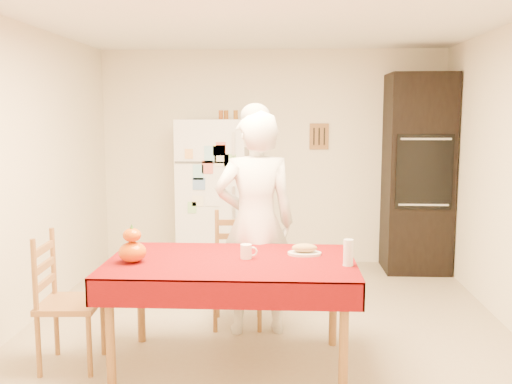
# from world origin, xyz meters

# --- Properties ---
(floor) EXTENTS (4.50, 4.50, 0.00)m
(floor) POSITION_xyz_m (0.00, 0.00, 0.00)
(floor) COLOR tan
(floor) RESTS_ON ground
(room_shell) EXTENTS (4.02, 4.52, 2.51)m
(room_shell) POSITION_xyz_m (0.00, 0.00, 1.62)
(room_shell) COLOR silver
(room_shell) RESTS_ON ground
(refrigerator) EXTENTS (0.75, 0.74, 1.70)m
(refrigerator) POSITION_xyz_m (-0.65, 1.88, 0.85)
(refrigerator) COLOR white
(refrigerator) RESTS_ON floor
(oven_cabinet) EXTENTS (0.70, 0.62, 2.20)m
(oven_cabinet) POSITION_xyz_m (1.63, 1.93, 1.10)
(oven_cabinet) COLOR black
(oven_cabinet) RESTS_ON floor
(dining_table) EXTENTS (1.70, 1.00, 0.76)m
(dining_table) POSITION_xyz_m (-0.21, -0.65, 0.69)
(dining_table) COLOR brown
(dining_table) RESTS_ON floor
(chair_far) EXTENTS (0.44, 0.42, 0.95)m
(chair_far) POSITION_xyz_m (-0.24, 0.20, 0.51)
(chair_far) COLOR brown
(chair_far) RESTS_ON floor
(chair_left) EXTENTS (0.42, 0.44, 0.95)m
(chair_left) POSITION_xyz_m (-1.39, -0.72, 0.51)
(chair_left) COLOR brown
(chair_left) RESTS_ON floor
(seated_woman) EXTENTS (0.72, 0.54, 1.78)m
(seated_woman) POSITION_xyz_m (-0.08, -0.01, 0.89)
(seated_woman) COLOR white
(seated_woman) RESTS_ON floor
(coffee_mug) EXTENTS (0.08, 0.08, 0.10)m
(coffee_mug) POSITION_xyz_m (-0.11, -0.61, 0.81)
(coffee_mug) COLOR white
(coffee_mug) RESTS_ON dining_table
(pumpkin_lower) EXTENTS (0.19, 0.19, 0.14)m
(pumpkin_lower) POSITION_xyz_m (-0.87, -0.75, 0.83)
(pumpkin_lower) COLOR #E55A05
(pumpkin_lower) RESTS_ON dining_table
(pumpkin_upper) EXTENTS (0.12, 0.12, 0.09)m
(pumpkin_upper) POSITION_xyz_m (-0.87, -0.75, 0.95)
(pumpkin_upper) COLOR #C74704
(pumpkin_upper) RESTS_ON pumpkin_lower
(wine_glass) EXTENTS (0.07, 0.07, 0.18)m
(wine_glass) POSITION_xyz_m (0.57, -0.76, 0.85)
(wine_glass) COLOR silver
(wine_glass) RESTS_ON dining_table
(bread_plate) EXTENTS (0.24, 0.24, 0.02)m
(bread_plate) POSITION_xyz_m (0.30, -0.49, 0.77)
(bread_plate) COLOR silver
(bread_plate) RESTS_ON dining_table
(bread_loaf) EXTENTS (0.18, 0.10, 0.06)m
(bread_loaf) POSITION_xyz_m (0.30, -0.49, 0.81)
(bread_loaf) COLOR #966B4A
(bread_loaf) RESTS_ON bread_plate
(spice_jar_left) EXTENTS (0.05, 0.05, 0.10)m
(spice_jar_left) POSITION_xyz_m (-0.57, 1.93, 1.75)
(spice_jar_left) COLOR brown
(spice_jar_left) RESTS_ON refrigerator
(spice_jar_mid) EXTENTS (0.05, 0.05, 0.10)m
(spice_jar_mid) POSITION_xyz_m (-0.51, 1.93, 1.75)
(spice_jar_mid) COLOR brown
(spice_jar_mid) RESTS_ON refrigerator
(spice_jar_right) EXTENTS (0.05, 0.05, 0.10)m
(spice_jar_right) POSITION_xyz_m (-0.40, 1.93, 1.75)
(spice_jar_right) COLOR brown
(spice_jar_right) RESTS_ON refrigerator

